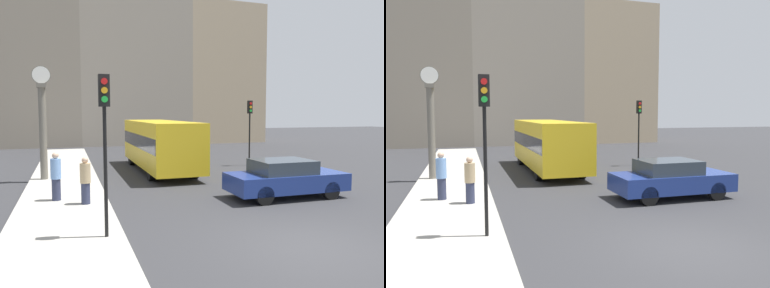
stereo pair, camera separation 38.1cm
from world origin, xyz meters
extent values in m
plane|color=#2D2D30|center=(0.00, 0.00, 0.00)|extent=(120.00, 120.00, 0.00)
cube|color=#A39E93|center=(-5.51, 11.61, 0.07)|extent=(2.96, 27.22, 0.14)
cube|color=gray|center=(-9.37, 30.44, 9.54)|extent=(10.65, 5.00, 19.09)
cube|color=gray|center=(1.25, 30.44, 9.07)|extent=(10.58, 5.00, 18.14)
cube|color=tan|center=(10.62, 30.44, 7.17)|extent=(8.16, 5.00, 14.35)
cube|color=navy|center=(2.37, 4.66, 0.60)|extent=(4.39, 1.85, 0.64)
cube|color=#2D3842|center=(2.19, 4.66, 1.17)|extent=(2.11, 1.67, 0.49)
cylinder|color=black|center=(3.73, 5.48, 0.33)|extent=(0.66, 0.22, 0.66)
cylinder|color=black|center=(3.73, 3.85, 0.33)|extent=(0.66, 0.22, 0.66)
cylinder|color=black|center=(1.01, 5.48, 0.33)|extent=(0.66, 0.22, 0.66)
cylinder|color=black|center=(1.01, 3.85, 0.33)|extent=(0.66, 0.22, 0.66)
cube|color=gold|center=(-0.62, 12.34, 1.53)|extent=(2.41, 8.89, 2.33)
cube|color=#1E232D|center=(-0.62, 12.34, 1.67)|extent=(2.43, 8.71, 0.70)
cylinder|color=black|center=(0.44, 15.09, 0.45)|extent=(0.28, 0.90, 0.90)
cylinder|color=black|center=(-1.69, 15.09, 0.45)|extent=(0.28, 0.90, 0.90)
cylinder|color=black|center=(0.44, 9.58, 0.45)|extent=(0.28, 0.90, 0.90)
cylinder|color=black|center=(-1.69, 9.58, 0.45)|extent=(0.28, 0.90, 0.90)
cylinder|color=black|center=(-4.48, 1.84, 1.72)|extent=(0.09, 0.09, 3.16)
cube|color=black|center=(-4.48, 1.84, 3.68)|extent=(0.26, 0.20, 0.76)
cylinder|color=red|center=(-4.48, 1.72, 3.89)|extent=(0.15, 0.04, 0.15)
cylinder|color=orange|center=(-4.48, 1.72, 3.68)|extent=(0.15, 0.04, 0.15)
cylinder|color=green|center=(-4.48, 1.72, 3.47)|extent=(0.15, 0.04, 0.15)
cylinder|color=black|center=(4.92, 12.61, 1.55)|extent=(0.09, 0.09, 3.10)
cube|color=black|center=(4.92, 12.61, 3.48)|extent=(0.26, 0.20, 0.76)
cylinder|color=red|center=(4.92, 12.49, 3.68)|extent=(0.15, 0.04, 0.15)
cylinder|color=orange|center=(4.92, 12.49, 3.48)|extent=(0.15, 0.04, 0.15)
cylinder|color=green|center=(4.92, 12.49, 3.27)|extent=(0.15, 0.04, 0.15)
cylinder|color=#666056|center=(-6.37, 10.80, 2.20)|extent=(0.32, 0.32, 4.12)
cube|color=#666056|center=(-6.37, 10.80, 4.36)|extent=(0.41, 0.41, 0.19)
cylinder|color=#666056|center=(-6.37, 10.80, 4.83)|extent=(0.81, 0.04, 0.81)
cylinder|color=white|center=(-6.37, 10.80, 4.83)|extent=(0.75, 0.06, 0.75)
cylinder|color=#2D334C|center=(-4.80, 5.40, 0.49)|extent=(0.29, 0.29, 0.70)
cylinder|color=tan|center=(-4.80, 5.40, 1.17)|extent=(0.34, 0.34, 0.66)
sphere|color=tan|center=(-4.80, 5.40, 1.60)|extent=(0.21, 0.21, 0.21)
cylinder|color=#2D334C|center=(-5.74, 6.25, 0.51)|extent=(0.29, 0.29, 0.75)
cylinder|color=#729ED8|center=(-5.74, 6.25, 1.24)|extent=(0.35, 0.35, 0.70)
sphere|color=tan|center=(-5.74, 6.25, 1.69)|extent=(0.22, 0.22, 0.22)
camera|label=1|loc=(-5.32, -7.28, 3.16)|focal=35.00mm
camera|label=2|loc=(-4.96, -7.40, 3.16)|focal=35.00mm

